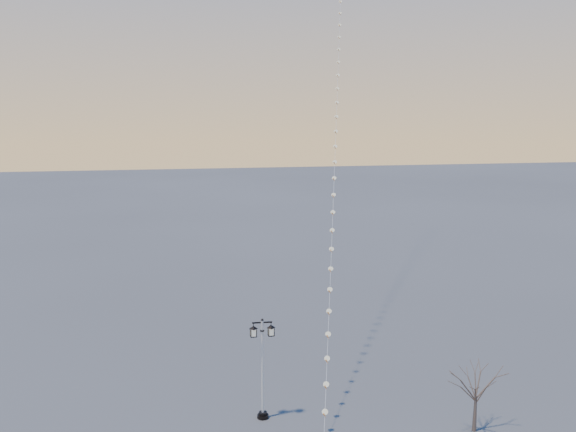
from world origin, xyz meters
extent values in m
cylinder|color=black|center=(-1.96, 2.56, 0.09)|extent=(0.63, 0.63, 0.18)
cylinder|color=black|center=(-1.96, 2.56, 0.26)|extent=(0.45, 0.45, 0.16)
cylinder|color=beige|center=(-1.96, 2.56, 2.98)|extent=(0.15, 0.15, 5.28)
cylinder|color=black|center=(-1.96, 2.56, 5.00)|extent=(0.22, 0.22, 0.07)
cube|color=black|center=(-1.96, 2.56, 5.45)|extent=(1.07, 0.10, 0.07)
sphere|color=black|center=(-1.96, 2.56, 5.58)|extent=(0.16, 0.16, 0.16)
pyramid|color=black|center=(-2.43, 2.58, 5.28)|extent=(0.49, 0.49, 0.16)
cube|color=beige|center=(-2.43, 2.58, 4.93)|extent=(0.29, 0.29, 0.38)
cube|color=black|center=(-2.43, 2.58, 4.72)|extent=(0.34, 0.34, 0.04)
pyramid|color=black|center=(-1.49, 2.55, 5.28)|extent=(0.49, 0.49, 0.16)
cube|color=beige|center=(-1.49, 2.55, 4.93)|extent=(0.29, 0.29, 0.38)
cube|color=black|center=(-1.49, 2.55, 4.72)|extent=(0.34, 0.34, 0.04)
cone|color=brown|center=(8.71, -0.86, 0.98)|extent=(0.23, 0.23, 1.97)
cone|color=orange|center=(7.76, 23.47, 21.83)|extent=(0.08, 0.08, 0.29)
camera|label=1|loc=(-6.39, -27.97, 16.52)|focal=37.98mm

